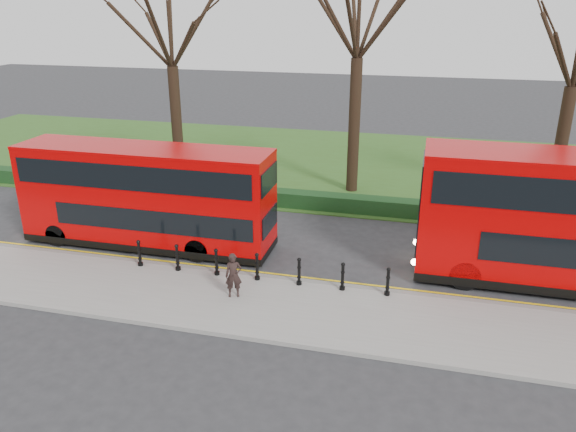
# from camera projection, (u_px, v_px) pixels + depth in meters

# --- Properties ---
(ground) EXTENTS (120.00, 120.00, 0.00)m
(ground) POSITION_uv_depth(u_px,v_px,m) (263.00, 267.00, 21.77)
(ground) COLOR #28282B
(ground) RESTS_ON ground
(pavement) EXTENTS (60.00, 4.00, 0.15)m
(pavement) POSITION_uv_depth(u_px,v_px,m) (238.00, 303.00, 19.03)
(pavement) COLOR gray
(pavement) RESTS_ON ground
(kerb) EXTENTS (60.00, 0.25, 0.16)m
(kerb) POSITION_uv_depth(u_px,v_px,m) (256.00, 276.00, 20.84)
(kerb) COLOR slate
(kerb) RESTS_ON ground
(grass_verge) EXTENTS (60.00, 18.00, 0.06)m
(grass_verge) POSITION_uv_depth(u_px,v_px,m) (331.00, 163.00, 35.32)
(grass_verge) COLOR #30521B
(grass_verge) RESTS_ON ground
(hedge) EXTENTS (60.00, 0.90, 0.80)m
(hedge) POSITION_uv_depth(u_px,v_px,m) (302.00, 200.00, 27.77)
(hedge) COLOR black
(hedge) RESTS_ON ground
(yellow_line_outer) EXTENTS (60.00, 0.10, 0.01)m
(yellow_line_outer) POSITION_uv_depth(u_px,v_px,m) (258.00, 274.00, 21.13)
(yellow_line_outer) COLOR yellow
(yellow_line_outer) RESTS_ON ground
(yellow_line_inner) EXTENTS (60.00, 0.10, 0.01)m
(yellow_line_inner) POSITION_uv_depth(u_px,v_px,m) (260.00, 272.00, 21.31)
(yellow_line_inner) COLOR yellow
(yellow_line_inner) RESTS_ON ground
(tree_left) EXTENTS (7.34, 7.34, 11.47)m
(tree_left) POSITION_uv_depth(u_px,v_px,m) (170.00, 27.00, 29.62)
(tree_left) COLOR black
(tree_left) RESTS_ON ground
(tree_mid) EXTENTS (8.11, 8.11, 12.67)m
(tree_mid) POSITION_uv_depth(u_px,v_px,m) (359.00, 10.00, 27.02)
(tree_mid) COLOR black
(tree_mid) RESTS_ON ground
(bollard_row) EXTENTS (9.52, 0.15, 1.00)m
(bollard_row) POSITION_uv_depth(u_px,v_px,m) (257.00, 267.00, 20.27)
(bollard_row) COLOR black
(bollard_row) RESTS_ON pavement
(bus_lead) EXTENTS (10.54, 2.42, 4.19)m
(bus_lead) POSITION_uv_depth(u_px,v_px,m) (146.00, 197.00, 22.99)
(bus_lead) COLOR #B10001
(bus_lead) RESTS_ON ground
(pedestrian) EXTENTS (0.67, 0.55, 1.58)m
(pedestrian) POSITION_uv_depth(u_px,v_px,m) (234.00, 275.00, 19.03)
(pedestrian) COLOR black
(pedestrian) RESTS_ON pavement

